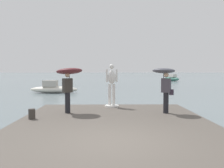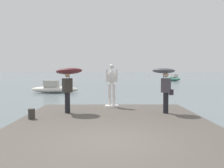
{
  "view_description": "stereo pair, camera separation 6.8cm",
  "coord_description": "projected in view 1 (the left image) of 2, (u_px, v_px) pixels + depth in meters",
  "views": [
    {
      "loc": [
        -0.17,
        -6.18,
        2.22
      ],
      "look_at": [
        0.0,
        5.68,
        1.55
      ],
      "focal_mm": 39.13,
      "sensor_mm": 36.0,
      "label": 1
    },
    {
      "loc": [
        -0.1,
        -6.18,
        2.22
      ],
      "look_at": [
        0.0,
        5.68,
        1.55
      ],
      "focal_mm": 39.13,
      "sensor_mm": 36.0,
      "label": 2
    }
  ],
  "objects": [
    {
      "name": "onlooker_right",
      "position": [
        165.0,
        78.0,
        10.32
      ],
      "size": [
        1.26,
        1.26,
        1.93
      ],
      "color": "black",
      "rests_on": "pier"
    },
    {
      "name": "pier",
      "position": [
        114.0,
        131.0,
        8.13
      ],
      "size": [
        6.99,
        9.71,
        0.4
      ],
      "primitive_type": "cube",
      "color": "#564F47",
      "rests_on": "ground"
    },
    {
      "name": "onlooker_left",
      "position": [
        69.0,
        76.0,
        10.38
      ],
      "size": [
        1.57,
        1.57,
        1.96
      ],
      "color": "black",
      "rests_on": "pier"
    },
    {
      "name": "statue_white_figure",
      "position": [
        112.0,
        87.0,
        12.08
      ],
      "size": [
        0.68,
        0.68,
        2.12
      ],
      "color": "white",
      "rests_on": "pier"
    },
    {
      "name": "ground_plane",
      "position": [
        109.0,
        82.0,
        46.23
      ],
      "size": [
        400.0,
        400.0,
        0.0
      ],
      "primitive_type": "plane",
      "color": "slate"
    },
    {
      "name": "boat_mid",
      "position": [
        53.0,
        89.0,
        23.83
      ],
      "size": [
        4.73,
        1.54,
        1.24
      ],
      "color": "silver",
      "rests_on": "ground"
    },
    {
      "name": "mooring_bollard",
      "position": [
        32.0,
        114.0,
        9.09
      ],
      "size": [
        0.25,
        0.25,
        0.38
      ],
      "primitive_type": "cylinder",
      "color": "#38332D",
      "rests_on": "pier"
    },
    {
      "name": "boat_near",
      "position": [
        172.0,
        78.0,
        49.81
      ],
      "size": [
        2.82,
        4.48,
        1.43
      ],
      "color": "#336B5B",
      "rests_on": "ground"
    }
  ]
}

